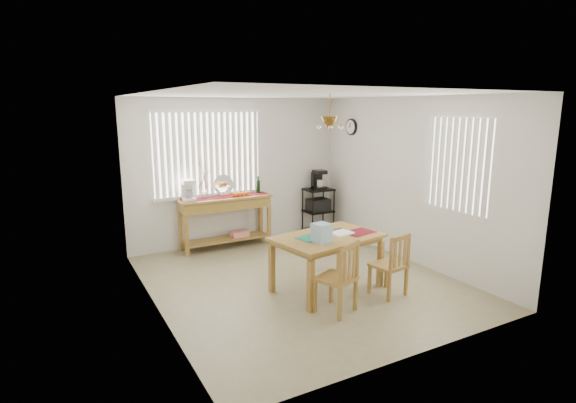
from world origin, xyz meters
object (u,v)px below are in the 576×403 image
chair_left (339,278)px  chair_right (391,265)px  cart_items (318,180)px  wire_cart (318,207)px  dining_table (327,242)px  sideboard (226,210)px

chair_left → chair_right: bearing=5.8°
chair_right → cart_items: bearing=75.5°
wire_cart → chair_left: 3.49m
wire_cart → dining_table: (-1.38, -2.40, 0.13)m
dining_table → chair_right: bearing=-43.6°
chair_left → sideboard: bearing=94.4°
chair_left → wire_cart: bearing=61.6°
wire_cart → chair_left: same height
sideboard → chair_right: size_ratio=1.91×
dining_table → sideboard: bearing=102.1°
sideboard → wire_cart: bearing=-0.4°
dining_table → chair_right: 0.88m
wire_cart → dining_table: bearing=-119.9°
sideboard → chair_right: sideboard is taller
dining_table → chair_left: chair_left is taller
wire_cart → chair_right: bearing=-104.5°
sideboard → chair_left: bearing=-85.6°
sideboard → chair_right: bearing=-69.4°
wire_cart → cart_items: cart_items is taller
wire_cart → chair_right: 3.08m
dining_table → chair_left: bearing=-112.7°
sideboard → dining_table: (0.52, -2.42, -0.02)m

